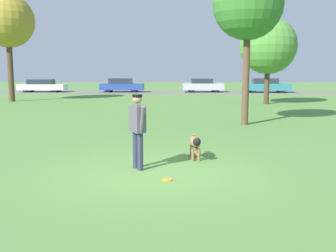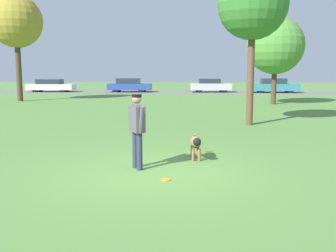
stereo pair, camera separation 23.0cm
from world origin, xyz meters
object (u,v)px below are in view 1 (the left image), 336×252
frisbee (167,180)px  parked_car_silver (203,85)px  person (138,125)px  dog (195,143)px  tree_far_right (268,46)px  tree_near_right (248,5)px  parked_car_blue (122,85)px  parked_car_white (42,86)px  tree_far_left (8,22)px  parked_car_teal (266,86)px

frisbee → parked_car_silver: size_ratio=0.05×
person → dog: person is taller
dog → tree_far_right: bearing=158.9°
tree_near_right → tree_far_right: size_ratio=1.11×
dog → parked_car_blue: size_ratio=0.26×
dog → frisbee: 2.01m
person → tree_far_right: (6.66, 16.83, 2.69)m
tree_near_right → parked_car_white: tree_near_right is taller
tree_far_left → parked_car_teal: tree_far_left is taller
parked_car_teal → dog: bearing=-103.7°
tree_far_right → parked_car_blue: bearing=130.3°
parked_car_silver → person: bearing=-98.3°
person → tree_far_left: size_ratio=0.23×
tree_near_right → frisbee: bearing=-110.0°
frisbee → parked_car_teal: parked_car_teal is taller
person → tree_near_right: tree_near_right is taller
frisbee → tree_far_right: bearing=71.3°
tree_far_left → parked_car_teal: bearing=28.8°
dog → parked_car_teal: parked_car_teal is taller
dog → tree_far_left: tree_far_left is taller
tree_far_left → tree_near_right: size_ratio=1.19×
parked_car_white → parked_car_silver: size_ratio=1.14×
tree_far_left → parked_car_white: tree_far_left is taller
parked_car_blue → parked_car_teal: parked_car_teal is taller
person → dog: bearing=96.4°
dog → tree_far_right: size_ratio=0.20×
tree_far_left → parked_car_blue: (6.08, 11.43, -4.75)m
tree_far_left → tree_far_right: (17.24, -1.71, -1.73)m
dog → tree_far_left: size_ratio=0.15×
frisbee → parked_car_white: 33.37m
parked_car_white → parked_car_teal: parked_car_teal is taller
parked_car_white → tree_near_right: bearing=-55.7°
person → tree_near_right: bearing=123.3°
tree_near_right → parked_car_teal: (5.88, 22.34, -4.00)m
tree_far_right → parked_car_teal: bearing=77.4°
tree_far_left → frisbee: bearing=-59.9°
tree_near_right → parked_car_teal: 23.45m
parked_car_white → parked_car_silver: parked_car_silver is taller
tree_near_right → parked_car_silver: (-0.18, 22.74, -4.01)m
person → parked_car_teal: bearing=132.1°
frisbee → tree_near_right: size_ratio=0.03×
frisbee → parked_car_teal: 31.70m
tree_far_left → tree_far_right: tree_far_left is taller
parked_car_blue → frisbee: bearing=-79.2°
parked_car_silver → parked_car_teal: bearing=-5.5°
frisbee → parked_car_white: (-12.97, 30.74, 0.62)m
frisbee → parked_car_white: size_ratio=0.05×
person → parked_car_white: person is taller
tree_far_right → tree_far_left: bearing=174.3°
person → frisbee: (0.68, -0.88, -0.98)m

